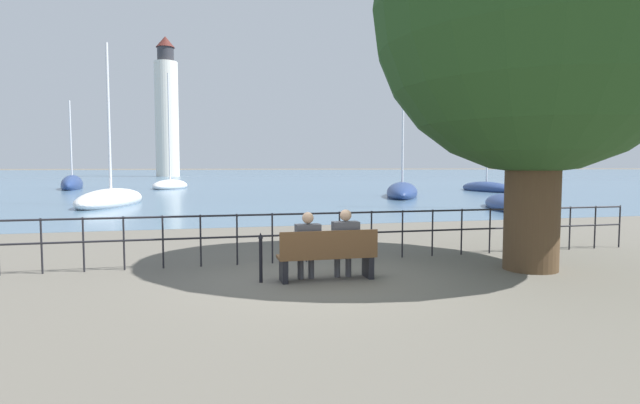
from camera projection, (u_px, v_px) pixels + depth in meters
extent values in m
plane|color=#605B51|center=(327.00, 279.00, 8.89)|extent=(1000.00, 1000.00, 0.00)
cube|color=slate|center=(206.00, 173.00, 162.11)|extent=(600.00, 300.00, 0.01)
cylinder|color=#4C3823|center=(532.00, 198.00, 9.66)|extent=(1.03, 1.03, 2.80)
sphere|color=#23471E|center=(538.00, 9.00, 9.40)|extent=(6.24, 6.24, 6.24)
cube|color=brown|center=(327.00, 256.00, 8.86)|extent=(1.75, 0.45, 0.05)
cube|color=brown|center=(330.00, 244.00, 8.64)|extent=(1.75, 0.04, 0.45)
cube|color=black|center=(284.00, 271.00, 8.69)|extent=(0.10, 0.41, 0.40)
cube|color=black|center=(368.00, 266.00, 9.06)|extent=(0.10, 0.41, 0.40)
cylinder|color=#4C4C51|center=(301.00, 266.00, 8.92)|extent=(0.11, 0.11, 0.45)
cylinder|color=#4C4C51|center=(311.00, 266.00, 8.96)|extent=(0.11, 0.11, 0.45)
cube|color=#4C4C51|center=(307.00, 252.00, 8.84)|extent=(0.37, 0.26, 0.14)
cube|color=#4C4C51|center=(308.00, 240.00, 8.74)|extent=(0.43, 0.24, 0.55)
sphere|color=tan|center=(308.00, 218.00, 8.71)|extent=(0.20, 0.20, 0.20)
cylinder|color=#4C4C51|center=(337.00, 265.00, 9.08)|extent=(0.11, 0.11, 0.45)
cylinder|color=#4C4C51|center=(348.00, 264.00, 9.13)|extent=(0.11, 0.11, 0.45)
cube|color=#4C4C51|center=(344.00, 250.00, 9.00)|extent=(0.40, 0.26, 0.14)
cube|color=#4C4C51|center=(346.00, 238.00, 8.90)|extent=(0.47, 0.24, 0.58)
sphere|color=tan|center=(346.00, 215.00, 8.87)|extent=(0.21, 0.21, 0.21)
cylinder|color=black|center=(42.00, 246.00, 9.32)|extent=(0.04, 0.04, 1.05)
cylinder|color=black|center=(83.00, 245.00, 9.49)|extent=(0.04, 0.04, 1.05)
cylinder|color=black|center=(124.00, 243.00, 9.66)|extent=(0.04, 0.04, 1.05)
cylinder|color=black|center=(163.00, 242.00, 9.83)|extent=(0.04, 0.04, 1.05)
cylinder|color=black|center=(201.00, 241.00, 10.00)|extent=(0.04, 0.04, 1.05)
cylinder|color=black|center=(237.00, 239.00, 10.17)|extent=(0.04, 0.04, 1.05)
cylinder|color=black|center=(272.00, 238.00, 10.34)|extent=(0.04, 0.04, 1.05)
cylinder|color=black|center=(306.00, 237.00, 10.51)|extent=(0.04, 0.04, 1.05)
cylinder|color=black|center=(339.00, 236.00, 10.68)|extent=(0.04, 0.04, 1.05)
cylinder|color=black|center=(371.00, 235.00, 10.85)|extent=(0.04, 0.04, 1.05)
cylinder|color=black|center=(402.00, 234.00, 11.02)|extent=(0.04, 0.04, 1.05)
cylinder|color=black|center=(432.00, 233.00, 11.19)|extent=(0.04, 0.04, 1.05)
cylinder|color=black|center=(462.00, 232.00, 11.36)|extent=(0.04, 0.04, 1.05)
cylinder|color=black|center=(490.00, 231.00, 11.54)|extent=(0.04, 0.04, 1.05)
cylinder|color=black|center=(517.00, 230.00, 11.71)|extent=(0.04, 0.04, 1.05)
cylinder|color=black|center=(544.00, 229.00, 11.88)|extent=(0.04, 0.04, 1.05)
cylinder|color=black|center=(570.00, 228.00, 12.05)|extent=(0.04, 0.04, 1.05)
cylinder|color=black|center=(595.00, 227.00, 12.22)|extent=(0.04, 0.04, 1.05)
cylinder|color=black|center=(620.00, 226.00, 12.39)|extent=(0.04, 0.04, 1.05)
cylinder|color=black|center=(306.00, 214.00, 10.48)|extent=(15.93, 0.04, 0.04)
cylinder|color=black|center=(306.00, 235.00, 10.51)|extent=(15.93, 0.04, 0.04)
cylinder|color=black|center=(261.00, 261.00, 8.63)|extent=(0.06, 0.06, 0.77)
cone|color=black|center=(261.00, 235.00, 8.60)|extent=(0.09, 0.09, 0.11)
ellipsoid|color=white|center=(111.00, 200.00, 26.14)|extent=(3.63, 7.63, 1.23)
cylinder|color=silver|center=(109.00, 119.00, 25.84)|extent=(0.14, 0.14, 7.75)
ellipsoid|color=navy|center=(512.00, 205.00, 23.73)|extent=(4.25, 6.65, 1.01)
cylinder|color=silver|center=(515.00, 95.00, 23.37)|extent=(0.14, 0.14, 9.74)
ellipsoid|color=navy|center=(486.00, 188.00, 40.88)|extent=(2.23, 6.59, 1.12)
cylinder|color=silver|center=(488.00, 125.00, 40.52)|extent=(0.14, 0.14, 9.59)
ellipsoid|color=navy|center=(402.00, 192.00, 33.78)|extent=(5.44, 9.03, 1.36)
cylinder|color=silver|center=(403.00, 117.00, 33.42)|extent=(0.14, 0.14, 9.30)
ellipsoid|color=navy|center=(72.00, 185.00, 45.34)|extent=(2.89, 9.01, 1.78)
cylinder|color=silver|center=(71.00, 140.00, 45.05)|extent=(0.14, 0.14, 7.07)
ellipsoid|color=white|center=(170.00, 186.00, 45.70)|extent=(4.14, 6.17, 1.19)
cylinder|color=silver|center=(169.00, 128.00, 45.32)|extent=(0.14, 0.14, 9.85)
cylinder|color=silver|center=(167.00, 120.00, 101.28)|extent=(4.65, 4.65, 23.11)
cylinder|color=#2D2D33|center=(166.00, 55.00, 100.36)|extent=(3.26, 3.26, 2.82)
cone|color=#4C1E19|center=(165.00, 42.00, 100.18)|extent=(3.72, 3.72, 2.25)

